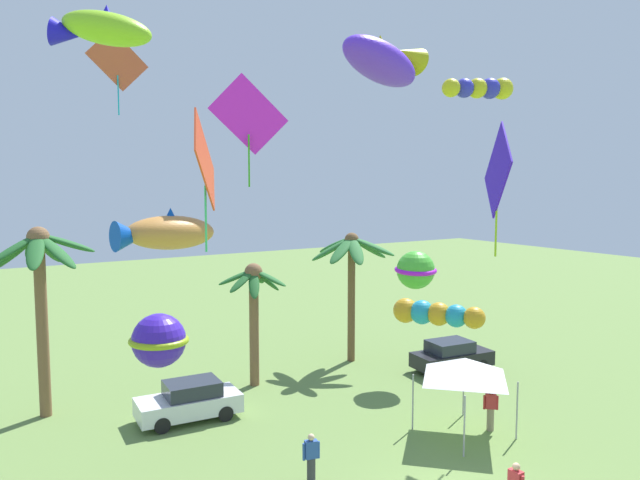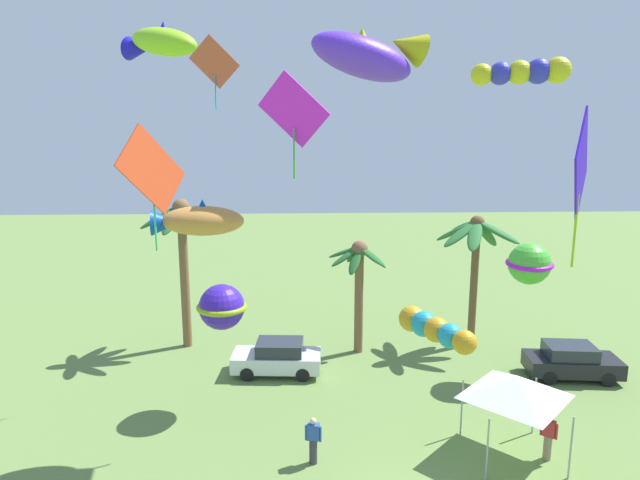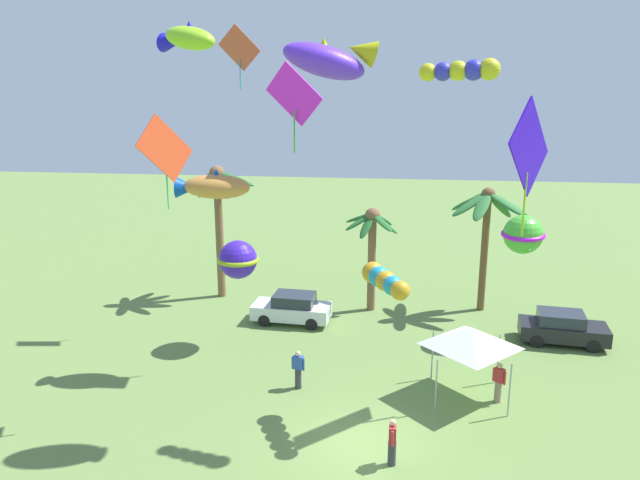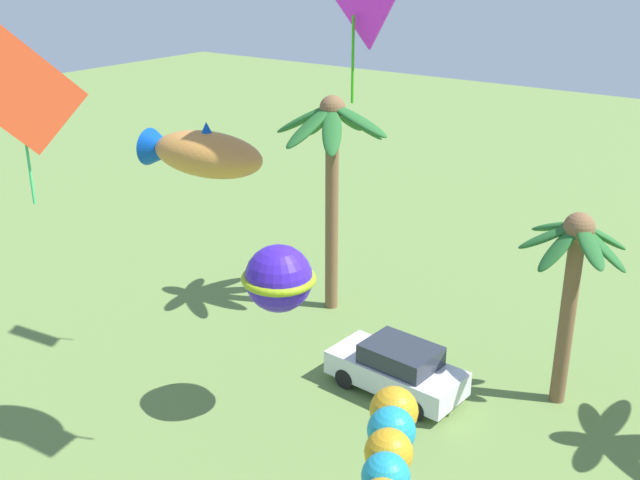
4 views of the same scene
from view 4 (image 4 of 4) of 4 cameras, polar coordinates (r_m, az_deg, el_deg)
The scene contains 7 objects.
palm_tree_0 at distance 21.04m, azimuth 18.43°, elevation -1.87°, with size 2.91×2.72×5.57m.
palm_tree_2 at distance 25.03m, azimuth 0.94°, elevation 6.80°, with size 4.10×3.90×7.47m.
parked_car_1 at distance 21.96m, azimuth 5.78°, elevation -9.54°, with size 4.01×1.96×1.51m.
kite_fish_3 at distance 16.89m, azimuth -8.87°, elevation 6.46°, with size 3.12×1.71×1.24m.
kite_diamond_5 at distance 14.29m, azimuth -21.61°, elevation 10.22°, with size 1.21×1.99×3.20m.
kite_tube_8 at distance 11.41m, azimuth 5.21°, elevation -15.15°, with size 1.67×2.62×0.77m.
kite_ball_9 at distance 19.37m, azimuth -3.11°, elevation -2.88°, with size 2.23×2.22×1.75m.
Camera 4 is at (5.17, -6.06, 11.99)m, focal length 42.78 mm.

